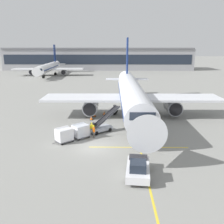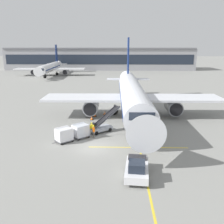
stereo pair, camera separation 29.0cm
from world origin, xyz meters
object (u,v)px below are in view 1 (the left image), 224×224
(parked_airplane, at_px, (132,95))
(safety_cone_wingtip, at_px, (94,114))
(ground_crew_by_loader, at_px, (94,131))
(ground_crew_by_carts, at_px, (92,128))
(pushback_tug, at_px, (138,168))
(safety_cone_engine_keepout, at_px, (104,113))
(distant_airplane, at_px, (48,68))
(baggage_cart_lead, at_px, (81,130))
(belt_loader, at_px, (101,125))
(baggage_cart_second, at_px, (64,134))
(safety_cone_nose_mark, at_px, (91,118))

(parked_airplane, xyz_separation_m, safety_cone_wingtip, (-6.51, -0.59, -3.34))
(safety_cone_wingtip, bearing_deg, ground_crew_by_loader, -85.38)
(ground_crew_by_carts, xyz_separation_m, safety_cone_wingtip, (-0.45, 9.10, -0.62))
(pushback_tug, bearing_deg, safety_cone_wingtip, 105.91)
(pushback_tug, xyz_separation_m, safety_cone_engine_keepout, (-4.09, 21.38, -0.47))
(pushback_tug, bearing_deg, distant_airplane, 110.06)
(safety_cone_engine_keepout, bearing_deg, baggage_cart_lead, -103.20)
(safety_cone_engine_keepout, bearing_deg, ground_crew_by_loader, -94.48)
(safety_cone_engine_keepout, bearing_deg, ground_crew_by_carts, -97.16)
(belt_loader, relative_size, baggage_cart_second, 1.83)
(parked_airplane, relative_size, ground_crew_by_loader, 23.51)
(belt_loader, bearing_deg, pushback_tug, -71.80)
(belt_loader, distance_m, distant_airplane, 75.21)
(ground_crew_by_carts, relative_size, distant_airplane, 0.05)
(parked_airplane, bearing_deg, distant_airplane, 116.55)
(parked_airplane, xyz_separation_m, distant_airplane, (-31.01, 62.05, -0.47))
(baggage_cart_lead, xyz_separation_m, distant_airplane, (-23.57, 72.93, 2.25))
(baggage_cart_second, distance_m, pushback_tug, 12.15)
(parked_airplane, relative_size, baggage_cart_second, 15.94)
(ground_crew_by_loader, relative_size, distant_airplane, 0.05)
(safety_cone_nose_mark, bearing_deg, parked_airplane, 21.09)
(safety_cone_wingtip, bearing_deg, ground_crew_by_carts, -87.17)
(baggage_cart_lead, height_order, distant_airplane, distant_airplane)
(baggage_cart_second, distance_m, safety_cone_nose_mark, 10.14)
(ground_crew_by_carts, distance_m, safety_cone_nose_mark, 7.14)
(baggage_cart_lead, bearing_deg, ground_crew_by_carts, 40.86)
(baggage_cart_lead, bearing_deg, safety_cone_wingtip, 84.84)
(parked_airplane, bearing_deg, baggage_cart_lead, -124.35)
(pushback_tug, distance_m, ground_crew_by_carts, 12.49)
(baggage_cart_second, bearing_deg, distant_airplane, 106.23)
(belt_loader, distance_m, baggage_cart_second, 6.03)
(belt_loader, height_order, distant_airplane, distant_airplane)
(baggage_cart_lead, relative_size, ground_crew_by_carts, 1.48)
(parked_airplane, relative_size, safety_cone_wingtip, 52.28)
(safety_cone_wingtip, distance_m, distant_airplane, 67.32)
(belt_loader, distance_m, ground_crew_by_carts, 1.77)
(safety_cone_engine_keepout, relative_size, safety_cone_nose_mark, 1.16)
(distant_airplane, bearing_deg, belt_loader, -69.61)
(belt_loader, height_order, baggage_cart_second, belt_loader)
(distant_airplane, bearing_deg, ground_crew_by_loader, -70.85)
(baggage_cart_lead, bearing_deg, pushback_tug, -56.25)
(ground_crew_by_loader, relative_size, ground_crew_by_carts, 1.00)
(baggage_cart_lead, xyz_separation_m, pushback_tug, (6.74, -10.09, -0.17))
(baggage_cart_second, bearing_deg, belt_loader, 41.56)
(belt_loader, height_order, ground_crew_by_carts, belt_loader)
(baggage_cart_lead, distance_m, ground_crew_by_carts, 1.82)
(parked_airplane, bearing_deg, ground_crew_by_carts, -122.01)
(baggage_cart_lead, distance_m, pushback_tug, 12.13)
(baggage_cart_second, height_order, pushback_tug, baggage_cart_second)
(ground_crew_by_loader, xyz_separation_m, safety_cone_wingtip, (-0.83, 10.31, -0.62))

